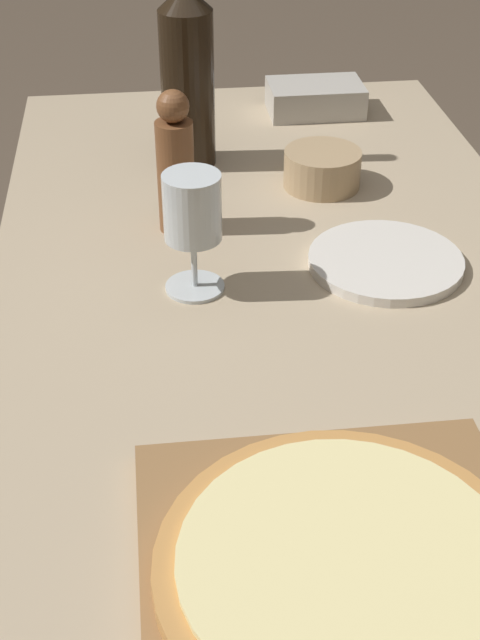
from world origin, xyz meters
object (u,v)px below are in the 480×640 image
object	(u,v)px
wine_glass	(192,213)
pizza	(347,566)
wine_bottle	(187,75)
pepper_mill	(175,166)
small_bowl	(322,169)

from	to	relation	value
wine_glass	pizza	bearing A→B (deg)	-79.58
wine_bottle	pepper_mill	size ratio (longest dim) A/B	1.75
pizza	wine_glass	distance (m)	0.51
pepper_mill	small_bowl	distance (m)	0.27
wine_glass	wine_bottle	bearing A→B (deg)	86.76
pizza	wine_bottle	bearing A→B (deg)	94.46
pizza	pepper_mill	size ratio (longest dim) A/B	1.59
pepper_mill	wine_glass	distance (m)	0.17
pepper_mill	pizza	bearing A→B (deg)	-81.15
wine_bottle	small_bowl	xyz separation A→B (m)	(0.20, -0.11, -0.12)
small_bowl	wine_bottle	bearing A→B (deg)	150.66
wine_bottle	pepper_mill	bearing A→B (deg)	-98.59
wine_bottle	small_bowl	size ratio (longest dim) A/B	3.01
pizza	wine_bottle	xyz separation A→B (m)	(-0.07, 0.89, 0.12)
wine_bottle	wine_glass	world-z (taller)	wine_bottle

